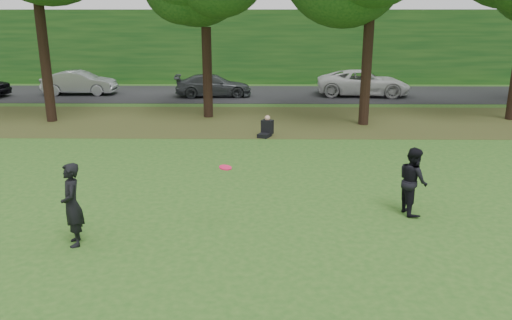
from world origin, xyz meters
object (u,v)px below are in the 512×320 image
Objects in this scene: player_left at (72,205)px; frisbee at (225,167)px; player_right at (413,181)px; seated_person at (267,129)px.

frisbee is at bearing 77.96° from player_left.
player_left reaches higher than frisbee.
player_left is at bearing -170.16° from frisbee.
seated_person is (-3.45, 7.95, -0.51)m from player_right.
frisbee is (3.13, 0.54, 0.65)m from player_left.
player_left is at bearing 95.20° from player_right.
player_right reaches higher than frisbee.
frisbee reaches higher than seated_person.
player_left reaches higher than seated_person.
player_right is at bearing -42.47° from seated_person.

